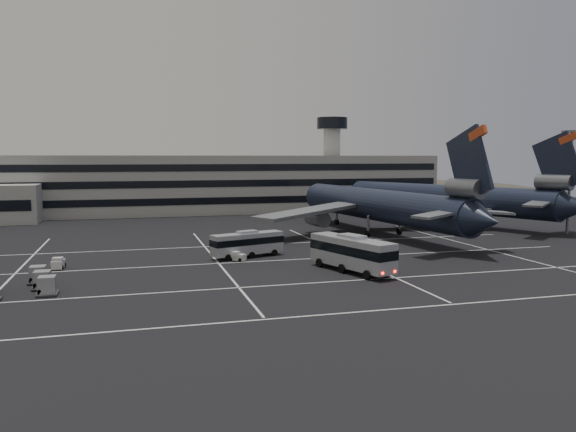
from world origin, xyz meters
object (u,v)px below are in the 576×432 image
(trijet_main, at_px, (380,205))
(bus_near, at_px, (352,252))
(uld_cluster, at_px, (15,283))
(tug_a, at_px, (58,264))
(bus_far, at_px, (247,243))

(trijet_main, xyz_separation_m, bus_near, (-16.97, -28.84, -2.80))
(trijet_main, distance_m, uld_cluster, 61.14)
(uld_cluster, bearing_deg, tug_a, 76.63)
(trijet_main, height_order, uld_cluster, trijet_main)
(bus_far, height_order, tug_a, bus_far)
(bus_near, height_order, bus_far, bus_near)
(trijet_main, distance_m, tug_a, 54.02)
(uld_cluster, bearing_deg, bus_near, 0.33)
(bus_near, relative_size, tug_a, 5.30)
(tug_a, xyz_separation_m, uld_cluster, (-2.73, -11.50, 0.26))
(bus_far, bearing_deg, bus_near, -160.70)
(tug_a, bearing_deg, bus_near, -14.55)
(bus_far, bearing_deg, uld_cluster, 98.31)
(bus_near, xyz_separation_m, bus_far, (-9.95, 13.03, -0.45))
(tug_a, height_order, uld_cluster, uld_cluster)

